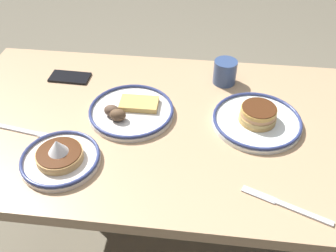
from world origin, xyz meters
name	(u,v)px	position (x,y,z in m)	size (l,w,h in m)	color
ground_plane	(164,247)	(0.00, 0.00, 0.00)	(6.00, 6.00, 0.00)	#6F6753
dining_table	(162,141)	(0.00, 0.00, 0.65)	(1.39, 0.78, 0.73)	tan
plate_near_main	(257,119)	(-0.30, -0.03, 0.75)	(0.28, 0.28, 0.06)	white
plate_center_pancakes	(60,157)	(0.26, 0.21, 0.75)	(0.22, 0.22, 0.08)	silver
plate_far_companion	(131,111)	(0.11, -0.03, 0.75)	(0.28, 0.28, 0.05)	silver
coffee_mug	(225,71)	(-0.19, -0.25, 0.78)	(0.08, 0.11, 0.09)	#334772
cell_phone	(70,77)	(0.37, -0.21, 0.74)	(0.14, 0.07, 0.01)	black
fork_near	(21,130)	(0.43, 0.09, 0.74)	(0.19, 0.05, 0.01)	silver
butter_knife	(286,205)	(-0.35, 0.29, 0.74)	(0.22, 0.10, 0.01)	silver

